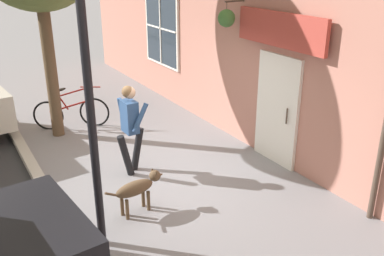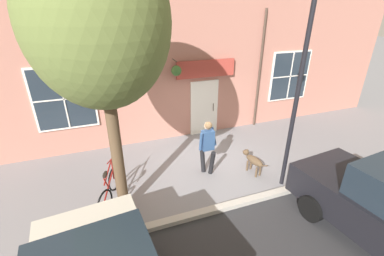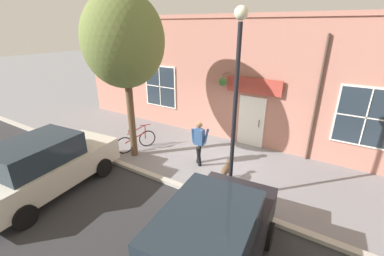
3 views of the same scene
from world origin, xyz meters
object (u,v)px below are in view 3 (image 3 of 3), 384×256
parked_car_mid_block (209,246)px  pedestrian_walking (199,139)px  dog_on_leash (226,169)px  street_tree_by_curb (123,44)px  parked_car_nearest_curb (44,166)px  street_lamp (236,86)px  leaning_bicycle (136,141)px

parked_car_mid_block → pedestrian_walking: bearing=-147.0°
dog_on_leash → street_tree_by_curb: 5.35m
pedestrian_walking → parked_car_mid_block: parked_car_mid_block is taller
pedestrian_walking → dog_on_leash: bearing=70.6°
pedestrian_walking → parked_car_nearest_curb: size_ratio=0.38×
pedestrian_walking → dog_on_leash: pedestrian_walking is taller
pedestrian_walking → parked_car_mid_block: (3.87, 2.51, -0.12)m
street_tree_by_curb → pedestrian_walking: bearing=106.5°
dog_on_leash → street_lamp: (0.77, 0.49, 2.92)m
street_tree_by_curb → parked_car_mid_block: bearing=58.4°
dog_on_leash → leaning_bicycle: bearing=-92.0°
pedestrian_walking → leaning_bicycle: size_ratio=1.03×
parked_car_nearest_curb → parked_car_mid_block: bearing=89.8°
street_tree_by_curb → dog_on_leash: bearing=94.5°
pedestrian_walking → dog_on_leash: 1.48m
street_tree_by_curb → parked_car_mid_block: (3.11, 5.06, -3.27)m
street_tree_by_curb → street_lamp: 4.42m
parked_car_nearest_curb → parked_car_mid_block: 5.57m
parked_car_nearest_curb → street_lamp: bearing=118.5°
street_tree_by_curb → leaning_bicycle: size_ratio=3.62×
dog_on_leash → leaning_bicycle: (-0.14, -4.07, -0.04)m
street_tree_by_curb → street_lamp: street_tree_by_curb is taller
dog_on_leash → parked_car_nearest_curb: size_ratio=0.24×
dog_on_leash → parked_car_nearest_curb: (3.40, -4.34, 0.46)m
leaning_bicycle → street_lamp: size_ratio=0.31×
leaning_bicycle → parked_car_mid_block: 6.41m
dog_on_leash → leaning_bicycle: 4.08m
street_tree_by_curb → parked_car_mid_block: size_ratio=1.32×
pedestrian_walking → street_lamp: size_ratio=0.32×
leaning_bicycle → parked_car_mid_block: size_ratio=0.36×
street_tree_by_curb → parked_car_mid_block: 6.78m
street_tree_by_curb → parked_car_nearest_curb: street_tree_by_curb is taller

